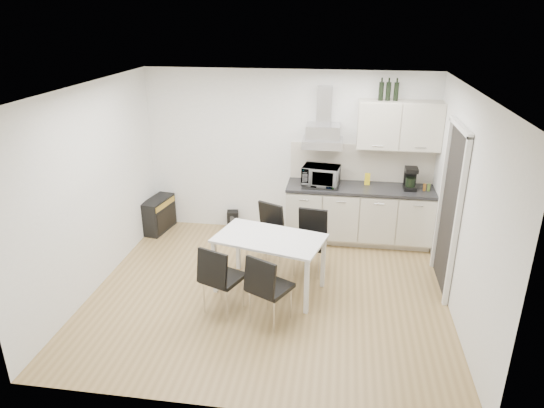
% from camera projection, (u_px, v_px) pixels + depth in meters
% --- Properties ---
extents(ground, '(4.50, 4.50, 0.00)m').
position_uv_depth(ground, '(269.00, 293.00, 6.28)').
color(ground, '#A28551').
rests_on(ground, ground).
extents(wall_back, '(4.50, 0.10, 2.60)m').
position_uv_depth(wall_back, '(288.00, 154.00, 7.63)').
color(wall_back, white).
rests_on(wall_back, ground).
extents(wall_front, '(4.50, 0.10, 2.60)m').
position_uv_depth(wall_front, '(231.00, 287.00, 3.96)').
color(wall_front, white).
rests_on(wall_front, ground).
extents(wall_left, '(0.10, 4.00, 2.60)m').
position_uv_depth(wall_left, '(92.00, 190.00, 6.10)').
color(wall_left, white).
rests_on(wall_left, ground).
extents(wall_right, '(0.10, 4.00, 2.60)m').
position_uv_depth(wall_right, '(464.00, 210.00, 5.49)').
color(wall_right, white).
rests_on(wall_right, ground).
extents(ceiling, '(4.50, 4.50, 0.00)m').
position_uv_depth(ceiling, '(268.00, 89.00, 5.31)').
color(ceiling, white).
rests_on(ceiling, wall_back).
extents(doorway, '(0.08, 1.04, 2.10)m').
position_uv_depth(doorway, '(448.00, 211.00, 6.09)').
color(doorway, white).
rests_on(doorway, ground).
extents(kitchenette, '(2.22, 0.64, 2.52)m').
position_uv_depth(kitchenette, '(362.00, 191.00, 7.40)').
color(kitchenette, beige).
rests_on(kitchenette, ground).
extents(dining_table, '(1.48, 1.07, 0.75)m').
position_uv_depth(dining_table, '(270.00, 243.00, 6.12)').
color(dining_table, white).
rests_on(dining_table, ground).
extents(chair_far_left, '(0.62, 0.64, 0.88)m').
position_uv_depth(chair_far_left, '(263.00, 236.00, 6.83)').
color(chair_far_left, black).
rests_on(chair_far_left, ground).
extents(chair_far_right, '(0.51, 0.56, 0.88)m').
position_uv_depth(chair_far_right, '(309.00, 243.00, 6.62)').
color(chair_far_right, black).
rests_on(chair_far_right, ground).
extents(chair_near_left, '(0.59, 0.63, 0.88)m').
position_uv_depth(chair_near_left, '(223.00, 278.00, 5.75)').
color(chair_near_left, black).
rests_on(chair_near_left, ground).
extents(chair_near_right, '(0.62, 0.65, 0.88)m').
position_uv_depth(chair_near_right, '(270.00, 288.00, 5.55)').
color(chair_near_right, black).
rests_on(chair_near_right, ground).
extents(guitar_amp, '(0.39, 0.70, 0.55)m').
position_uv_depth(guitar_amp, '(159.00, 214.00, 7.98)').
color(guitar_amp, black).
rests_on(guitar_amp, ground).
extents(floor_speaker, '(0.21, 0.19, 0.30)m').
position_uv_depth(floor_speaker, '(233.00, 220.00, 8.09)').
color(floor_speaker, black).
rests_on(floor_speaker, ground).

